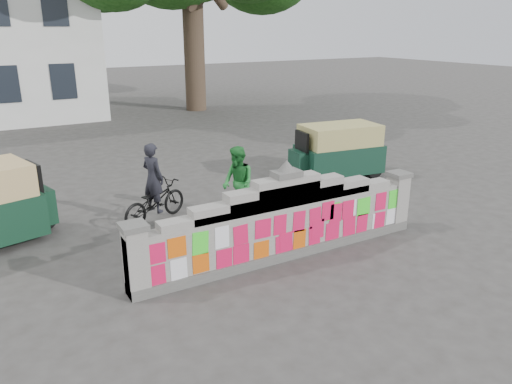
% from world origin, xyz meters
% --- Properties ---
extents(ground, '(100.00, 100.00, 0.00)m').
position_xyz_m(ground, '(0.00, 0.00, 0.00)').
color(ground, '#383533').
rests_on(ground, ground).
extents(parapet_wall, '(6.48, 0.44, 2.01)m').
position_xyz_m(parapet_wall, '(-0.00, -0.01, 0.75)').
color(parapet_wall, '#4C4C49').
rests_on(parapet_wall, ground).
extents(cyclist_bike, '(1.95, 1.34, 0.97)m').
position_xyz_m(cyclist_bike, '(-1.59, 3.17, 0.49)').
color(cyclist_bike, black).
rests_on(cyclist_bike, ground).
extents(cyclist_rider, '(0.60, 0.71, 1.65)m').
position_xyz_m(cyclist_rider, '(-1.59, 3.17, 0.82)').
color(cyclist_rider, black).
rests_on(cyclist_rider, ground).
extents(pedestrian, '(0.67, 0.86, 1.75)m').
position_xyz_m(pedestrian, '(0.21, 2.37, 0.88)').
color(pedestrian, '#217C30').
rests_on(pedestrian, ground).
extents(rickshaw_right, '(2.98, 1.66, 1.61)m').
position_xyz_m(rickshaw_right, '(4.46, 3.91, 0.84)').
color(rickshaw_right, '#103223').
rests_on(rickshaw_right, ground).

